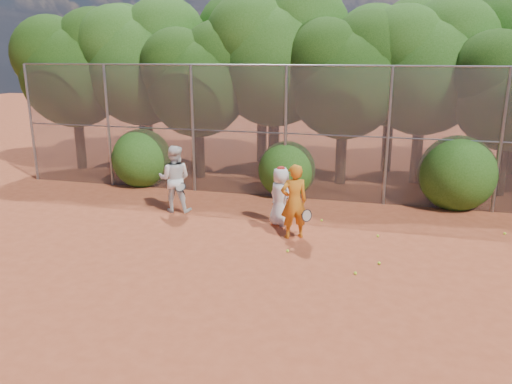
# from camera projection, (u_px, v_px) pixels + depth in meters

# --- Properties ---
(ground) EXTENTS (80.00, 80.00, 0.00)m
(ground) POSITION_uv_depth(u_px,v_px,m) (273.00, 282.00, 9.77)
(ground) COLOR #A54325
(ground) RESTS_ON ground
(fence_back) EXTENTS (20.05, 0.09, 4.03)m
(fence_back) POSITION_uv_depth(u_px,v_px,m) (315.00, 133.00, 14.84)
(fence_back) COLOR gray
(fence_back) RESTS_ON ground
(tree_0) EXTENTS (4.38, 3.81, 6.00)m
(tree_0) POSITION_uv_depth(u_px,v_px,m) (75.00, 65.00, 18.53)
(tree_0) COLOR black
(tree_0) RESTS_ON ground
(tree_1) EXTENTS (4.64, 4.03, 6.35)m
(tree_1) POSITION_uv_depth(u_px,v_px,m) (142.00, 58.00, 18.32)
(tree_1) COLOR black
(tree_1) RESTS_ON ground
(tree_2) EXTENTS (3.99, 3.47, 5.47)m
(tree_2) POSITION_uv_depth(u_px,v_px,m) (199.00, 76.00, 17.20)
(tree_2) COLOR black
(tree_2) RESTS_ON ground
(tree_3) EXTENTS (4.89, 4.26, 6.70)m
(tree_3) POSITION_uv_depth(u_px,v_px,m) (277.00, 52.00, 17.31)
(tree_3) COLOR black
(tree_3) RESTS_ON ground
(tree_4) EXTENTS (4.19, 3.64, 5.73)m
(tree_4) POSITION_uv_depth(u_px,v_px,m) (347.00, 72.00, 16.30)
(tree_4) COLOR black
(tree_4) RESTS_ON ground
(tree_5) EXTENTS (4.51, 3.92, 6.17)m
(tree_5) POSITION_uv_depth(u_px,v_px,m) (426.00, 62.00, 16.35)
(tree_5) COLOR black
(tree_5) RESTS_ON ground
(tree_9) EXTENTS (4.83, 4.20, 6.62)m
(tree_9) POSITION_uv_depth(u_px,v_px,m) (146.00, 53.00, 20.66)
(tree_9) COLOR black
(tree_9) RESTS_ON ground
(tree_10) EXTENTS (5.15, 4.48, 7.06)m
(tree_10) POSITION_uv_depth(u_px,v_px,m) (264.00, 46.00, 19.54)
(tree_10) COLOR black
(tree_10) RESTS_ON ground
(tree_11) EXTENTS (4.64, 4.03, 6.35)m
(tree_11) POSITION_uv_depth(u_px,v_px,m) (395.00, 58.00, 18.06)
(tree_11) COLOR black
(tree_11) RESTS_ON ground
(bush_0) EXTENTS (2.00, 2.00, 2.00)m
(bush_0) POSITION_uv_depth(u_px,v_px,m) (142.00, 156.00, 16.85)
(bush_0) COLOR #224E13
(bush_0) RESTS_ON ground
(bush_1) EXTENTS (1.80, 1.80, 1.80)m
(bush_1) POSITION_uv_depth(u_px,v_px,m) (287.00, 167.00, 15.64)
(bush_1) COLOR #224E13
(bush_1) RESTS_ON ground
(bush_2) EXTENTS (2.20, 2.20, 2.20)m
(bush_2) POSITION_uv_depth(u_px,v_px,m) (457.00, 170.00, 14.36)
(bush_2) COLOR #224E13
(bush_2) RESTS_ON ground
(player_yellow) EXTENTS (0.87, 0.69, 1.82)m
(player_yellow) POSITION_uv_depth(u_px,v_px,m) (294.00, 202.00, 11.93)
(player_yellow) COLOR orange
(player_yellow) RESTS_ON ground
(player_teen) EXTENTS (0.90, 0.83, 1.57)m
(player_teen) POSITION_uv_depth(u_px,v_px,m) (281.00, 196.00, 12.85)
(player_teen) COLOR white
(player_teen) RESTS_ON ground
(player_white) EXTENTS (1.02, 0.86, 1.89)m
(player_white) POSITION_uv_depth(u_px,v_px,m) (175.00, 179.00, 13.96)
(player_white) COLOR white
(player_white) RESTS_ON ground
(ball_0) EXTENTS (0.07, 0.07, 0.07)m
(ball_0) POSITION_uv_depth(u_px,v_px,m) (379.00, 263.00, 10.59)
(ball_0) COLOR #C0EA2A
(ball_0) RESTS_ON ground
(ball_1) EXTENTS (0.07, 0.07, 0.07)m
(ball_1) POSITION_uv_depth(u_px,v_px,m) (378.00, 236.00, 12.17)
(ball_1) COLOR #C0EA2A
(ball_1) RESTS_ON ground
(ball_2) EXTENTS (0.07, 0.07, 0.07)m
(ball_2) POSITION_uv_depth(u_px,v_px,m) (355.00, 273.00, 10.10)
(ball_2) COLOR #C0EA2A
(ball_2) RESTS_ON ground
(ball_4) EXTENTS (0.07, 0.07, 0.07)m
(ball_4) POSITION_uv_depth(u_px,v_px,m) (288.00, 251.00, 11.24)
(ball_4) COLOR #C0EA2A
(ball_4) RESTS_ON ground
(ball_5) EXTENTS (0.07, 0.07, 0.07)m
(ball_5) POSITION_uv_depth(u_px,v_px,m) (505.00, 233.00, 12.33)
(ball_5) COLOR #C0EA2A
(ball_5) RESTS_ON ground
(ball_6) EXTENTS (0.07, 0.07, 0.07)m
(ball_6) POSITION_uv_depth(u_px,v_px,m) (322.00, 220.00, 13.31)
(ball_6) COLOR #C0EA2A
(ball_6) RESTS_ON ground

